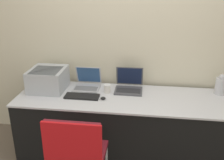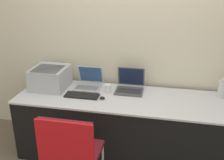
{
  "view_description": "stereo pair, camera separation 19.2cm",
  "coord_description": "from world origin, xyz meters",
  "px_view_note": "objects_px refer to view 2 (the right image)",
  "views": [
    {
      "loc": [
        0.21,
        -2.24,
        1.97
      ],
      "look_at": [
        -0.14,
        0.4,
        0.91
      ],
      "focal_mm": 42.0,
      "sensor_mm": 36.0,
      "label": 1
    },
    {
      "loc": [
        0.4,
        -2.21,
        1.97
      ],
      "look_at": [
        -0.14,
        0.4,
        0.91
      ],
      "focal_mm": 42.0,
      "sensor_mm": 36.0,
      "label": 2
    }
  ],
  "objects_px": {
    "external_keyboard": "(82,95)",
    "coffee_cup": "(108,88)",
    "chair": "(70,149)",
    "printer": "(50,77)",
    "mouse": "(102,98)",
    "metal_pitcher": "(224,88)",
    "laptop_right": "(130,86)",
    "laptop_left": "(89,83)"
  },
  "relations": [
    {
      "from": "external_keyboard",
      "to": "coffee_cup",
      "type": "bearing_deg",
      "value": 31.6
    },
    {
      "from": "chair",
      "to": "printer",
      "type": "bearing_deg",
      "value": 121.98
    },
    {
      "from": "coffee_cup",
      "to": "chair",
      "type": "xyz_separation_m",
      "value": [
        -0.14,
        -0.88,
        -0.21
      ]
    },
    {
      "from": "external_keyboard",
      "to": "chair",
      "type": "height_order",
      "value": "chair"
    },
    {
      "from": "mouse",
      "to": "metal_pitcher",
      "type": "height_order",
      "value": "metal_pitcher"
    },
    {
      "from": "metal_pitcher",
      "to": "chair",
      "type": "bearing_deg",
      "value": -144.1
    },
    {
      "from": "laptop_right",
      "to": "external_keyboard",
      "type": "bearing_deg",
      "value": -151.02
    },
    {
      "from": "external_keyboard",
      "to": "metal_pitcher",
      "type": "height_order",
      "value": "metal_pitcher"
    },
    {
      "from": "printer",
      "to": "mouse",
      "type": "bearing_deg",
      "value": -15.83
    },
    {
      "from": "printer",
      "to": "chair",
      "type": "distance_m",
      "value": 1.09
    },
    {
      "from": "laptop_left",
      "to": "coffee_cup",
      "type": "bearing_deg",
      "value": -23.21
    },
    {
      "from": "printer",
      "to": "coffee_cup",
      "type": "bearing_deg",
      "value": -0.58
    },
    {
      "from": "mouse",
      "to": "chair",
      "type": "relative_size",
      "value": 0.06
    },
    {
      "from": "laptop_left",
      "to": "printer",
      "type": "bearing_deg",
      "value": -166.72
    },
    {
      "from": "laptop_left",
      "to": "metal_pitcher",
      "type": "relative_size",
      "value": 1.32
    },
    {
      "from": "coffee_cup",
      "to": "printer",
      "type": "bearing_deg",
      "value": 179.42
    },
    {
      "from": "mouse",
      "to": "metal_pitcher",
      "type": "distance_m",
      "value": 1.32
    },
    {
      "from": "metal_pitcher",
      "to": "chair",
      "type": "xyz_separation_m",
      "value": [
        -1.4,
        -1.02,
        -0.26
      ]
    },
    {
      "from": "mouse",
      "to": "laptop_right",
      "type": "bearing_deg",
      "value": 49.63
    },
    {
      "from": "printer",
      "to": "external_keyboard",
      "type": "xyz_separation_m",
      "value": [
        0.44,
        -0.17,
        -0.12
      ]
    },
    {
      "from": "laptop_left",
      "to": "laptop_right",
      "type": "relative_size",
      "value": 0.99
    },
    {
      "from": "laptop_left",
      "to": "chair",
      "type": "relative_size",
      "value": 0.34
    },
    {
      "from": "printer",
      "to": "chair",
      "type": "relative_size",
      "value": 0.46
    },
    {
      "from": "laptop_left",
      "to": "laptop_right",
      "type": "height_order",
      "value": "laptop_right"
    },
    {
      "from": "coffee_cup",
      "to": "mouse",
      "type": "relative_size",
      "value": 1.75
    },
    {
      "from": "laptop_left",
      "to": "mouse",
      "type": "xyz_separation_m",
      "value": [
        0.24,
        -0.3,
        -0.04
      ]
    },
    {
      "from": "mouse",
      "to": "metal_pitcher",
      "type": "relative_size",
      "value": 0.24
    },
    {
      "from": "external_keyboard",
      "to": "mouse",
      "type": "xyz_separation_m",
      "value": [
        0.24,
        -0.03,
        0.0
      ]
    },
    {
      "from": "printer",
      "to": "coffee_cup",
      "type": "distance_m",
      "value": 0.7
    },
    {
      "from": "laptop_left",
      "to": "chair",
      "type": "xyz_separation_m",
      "value": [
        0.12,
        -0.99,
        -0.21
      ]
    },
    {
      "from": "laptop_right",
      "to": "metal_pitcher",
      "type": "distance_m",
      "value": 1.03
    },
    {
      "from": "coffee_cup",
      "to": "metal_pitcher",
      "type": "height_order",
      "value": "metal_pitcher"
    },
    {
      "from": "laptop_left",
      "to": "chair",
      "type": "distance_m",
      "value": 1.02
    },
    {
      "from": "laptop_right",
      "to": "laptop_left",
      "type": "bearing_deg",
      "value": -179.37
    },
    {
      "from": "mouse",
      "to": "metal_pitcher",
      "type": "bearing_deg",
      "value": 13.98
    },
    {
      "from": "external_keyboard",
      "to": "chair",
      "type": "xyz_separation_m",
      "value": [
        0.12,
        -0.72,
        -0.17
      ]
    },
    {
      "from": "laptop_left",
      "to": "external_keyboard",
      "type": "height_order",
      "value": "laptop_left"
    },
    {
      "from": "external_keyboard",
      "to": "metal_pitcher",
      "type": "bearing_deg",
      "value": 10.88
    },
    {
      "from": "external_keyboard",
      "to": "metal_pitcher",
      "type": "relative_size",
      "value": 1.6
    },
    {
      "from": "mouse",
      "to": "coffee_cup",
      "type": "bearing_deg",
      "value": 84.39
    },
    {
      "from": "printer",
      "to": "mouse",
      "type": "xyz_separation_m",
      "value": [
        0.68,
        -0.19,
        -0.12
      ]
    },
    {
      "from": "laptop_left",
      "to": "laptop_right",
      "type": "distance_m",
      "value": 0.5
    }
  ]
}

